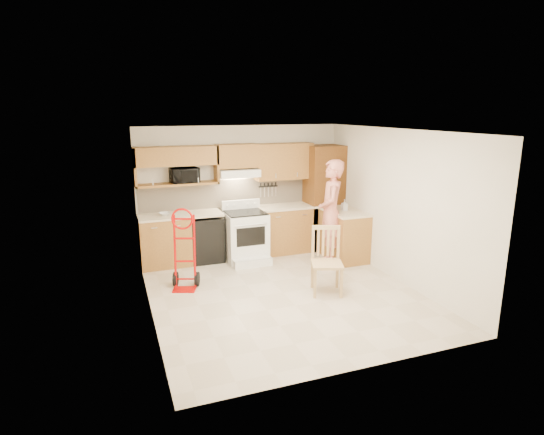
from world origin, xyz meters
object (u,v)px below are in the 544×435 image
dining_chair (327,261)px  hand_truck (184,253)px  range (247,232)px  person (331,213)px  microwave (184,175)px

dining_chair → hand_truck: bearing=174.6°
range → dining_chair: (0.71, -1.88, -0.04)m
hand_truck → dining_chair: bearing=-4.9°
range → person: bearing=-25.0°
hand_truck → dining_chair: (2.04, -0.95, -0.08)m
microwave → dining_chair: 3.11m
dining_chair → microwave: bearing=146.7°
range → person: size_ratio=0.57×
person → dining_chair: (-0.69, -1.23, -0.45)m
hand_truck → dining_chair: 2.25m
person → dining_chair: size_ratio=1.87×
range → hand_truck: size_ratio=0.93×
range → dining_chair: 2.01m
person → dining_chair: bearing=-5.6°
person → range: bearing=-91.1°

